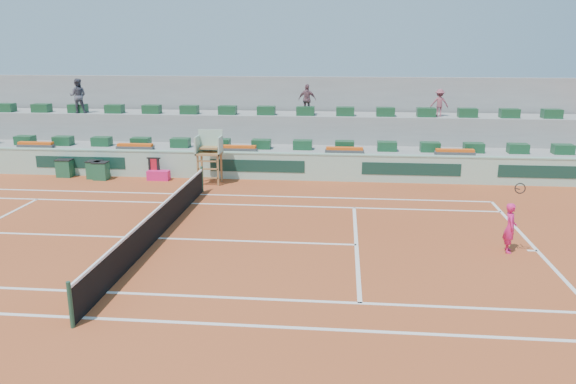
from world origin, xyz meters
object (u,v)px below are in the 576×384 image
at_px(player_bag, 159,175).
at_px(tennis_player, 510,227).
at_px(umpire_chair, 210,149).
at_px(drink_cooler_a, 101,171).

distance_m(player_bag, tennis_player, 15.70).
height_order(umpire_chair, tennis_player, umpire_chair).
distance_m(player_bag, drink_cooler_a, 2.69).
xyz_separation_m(player_bag, umpire_chair, (2.54, -0.35, 1.32)).
bearing_deg(drink_cooler_a, umpire_chair, -1.94).
xyz_separation_m(umpire_chair, tennis_player, (10.97, -7.64, -0.77)).
bearing_deg(umpire_chair, player_bag, 172.18).
xyz_separation_m(player_bag, tennis_player, (13.50, -7.99, 0.55)).
xyz_separation_m(drink_cooler_a, tennis_player, (16.18, -7.82, 0.35)).
distance_m(player_bag, umpire_chair, 2.88).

